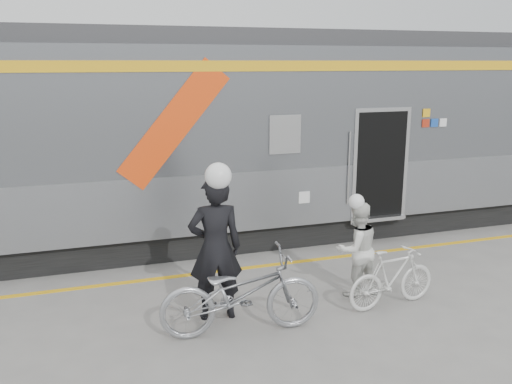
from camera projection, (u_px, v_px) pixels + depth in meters
name	position (u px, v px, depth m)	size (l,w,h in m)	color
ground	(309.00, 320.00, 7.57)	(90.00, 90.00, 0.00)	slate
train	(250.00, 135.00, 11.10)	(24.00, 3.17, 4.10)	black
safety_strip	(261.00, 266.00, 9.56)	(24.00, 0.12, 0.01)	gold
man	(215.00, 248.00, 7.44)	(0.75, 0.49, 2.05)	black
bicycle_left	(241.00, 293.00, 7.10)	(0.75, 2.14, 1.13)	#989A9F
woman	(357.00, 249.00, 8.27)	(0.71, 0.56, 1.47)	silver
bicycle_right	(392.00, 278.00, 7.92)	(0.42, 1.48, 0.89)	silver
helmet_man	(214.00, 162.00, 7.16)	(0.35, 0.35, 0.35)	white
helmet_woman	(359.00, 195.00, 8.07)	(0.23, 0.23, 0.23)	white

